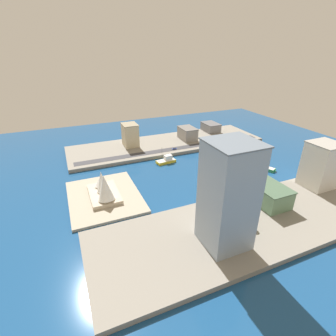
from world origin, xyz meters
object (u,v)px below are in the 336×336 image
object	(u,v)px
warehouse_low_gray	(211,127)
hatchback_blue	(174,149)
hotel_broad_white	(321,165)
carpark_squat_concrete	(187,133)
water_taxi_orange	(238,159)
opera_landmark	(104,187)
ferry_yellow_fast	(166,160)
tower_tall_glass	(228,196)
taxi_yellow_cab	(210,141)
terminal_long_green	(269,195)
office_block_beige	(130,135)
ferry_green_doubledeck	(262,166)
traffic_light_waterfront	(162,149)
sailboat_small_white	(217,160)
patrol_launch_navy	(207,169)

from	to	relation	value
warehouse_low_gray	hatchback_blue	size ratio (longest dim) A/B	5.37
hotel_broad_white	carpark_squat_concrete	distance (m)	160.05
water_taxi_orange	warehouse_low_gray	xyz separation A→B (m)	(93.62, -22.39, 7.96)
water_taxi_orange	opera_landmark	bearing A→B (deg)	98.24
ferry_yellow_fast	carpark_squat_concrete	distance (m)	72.25
tower_tall_glass	taxi_yellow_cab	size ratio (longest dim) A/B	14.87
terminal_long_green	hatchback_blue	bearing A→B (deg)	8.27
warehouse_low_gray	hatchback_blue	bearing A→B (deg)	120.55
hotel_broad_white	ferry_yellow_fast	bearing A→B (deg)	43.30
office_block_beige	ferry_green_doubledeck	bearing A→B (deg)	-135.07
hotel_broad_white	warehouse_low_gray	bearing A→B (deg)	-0.30
traffic_light_waterfront	opera_landmark	bearing A→B (deg)	130.28
terminal_long_green	tower_tall_glass	xyz separation A→B (m)	(-22.32, 55.88, 24.98)
hatchback_blue	opera_landmark	xyz separation A→B (m)	(-69.48, 93.82, 6.26)
hatchback_blue	ferry_green_doubledeck	bearing A→B (deg)	-139.66
water_taxi_orange	office_block_beige	xyz separation A→B (m)	(80.23, 98.35, 15.74)
water_taxi_orange	terminal_long_green	xyz separation A→B (m)	(-82.33, 36.06, 9.74)
sailboat_small_white	office_block_beige	world-z (taller)	office_block_beige
hotel_broad_white	taxi_yellow_cab	size ratio (longest dim) A/B	8.91
sailboat_small_white	water_taxi_orange	size ratio (longest dim) A/B	1.07
ferry_yellow_fast	carpark_squat_concrete	size ratio (longest dim) A/B	0.86
sailboat_small_white	carpark_squat_concrete	xyz separation A→B (m)	(69.41, 0.85, 10.17)
ferry_green_doubledeck	tower_tall_glass	bearing A→B (deg)	127.49
sailboat_small_white	hotel_broad_white	size ratio (longest dim) A/B	0.30
traffic_light_waterfront	hatchback_blue	bearing A→B (deg)	-74.40
taxi_yellow_cab	ferry_green_doubledeck	bearing A→B (deg)	-171.52
sailboat_small_white	hatchback_blue	distance (m)	52.88
tower_tall_glass	patrol_launch_navy	bearing A→B (deg)	-26.37
patrol_launch_navy	taxi_yellow_cab	distance (m)	74.35
carpark_squat_concrete	hatchback_blue	bearing A→B (deg)	131.42
office_block_beige	taxi_yellow_cab	distance (m)	99.84
warehouse_low_gray	patrol_launch_navy	bearing A→B (deg)	146.87
carpark_squat_concrete	office_block_beige	bearing A→B (deg)	86.13
terminal_long_green	hatchback_blue	size ratio (longest dim) A/B	5.97
sailboat_small_white	office_block_beige	size ratio (longest dim) A/B	0.43
ferry_yellow_fast	traffic_light_waterfront	world-z (taller)	traffic_light_waterfront
warehouse_low_gray	traffic_light_waterfront	bearing A→B (deg)	118.04
office_block_beige	hatchback_blue	distance (m)	55.50
ferry_green_doubledeck	warehouse_low_gray	xyz separation A→B (m)	(120.92, -13.49, 6.53)
sailboat_small_white	taxi_yellow_cab	xyz separation A→B (m)	(47.29, -20.15, 3.52)
ferry_yellow_fast	hotel_broad_white	bearing A→B (deg)	-136.70
office_block_beige	taxi_yellow_cab	world-z (taller)	office_block_beige
warehouse_low_gray	water_taxi_orange	bearing A→B (deg)	166.55
patrol_launch_navy	terminal_long_green	xyz separation A→B (m)	(-73.66, -8.30, 9.68)
carpark_squat_concrete	traffic_light_waterfront	distance (m)	58.35
hotel_broad_white	traffic_light_waterfront	distance (m)	153.88
water_taxi_orange	opera_landmark	world-z (taller)	opera_landmark
terminal_long_green	office_block_beige	bearing A→B (deg)	20.96
water_taxi_orange	tower_tall_glass	xyz separation A→B (m)	(-104.66, 91.94, 34.71)
hotel_broad_white	opera_landmark	bearing A→B (deg)	71.74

